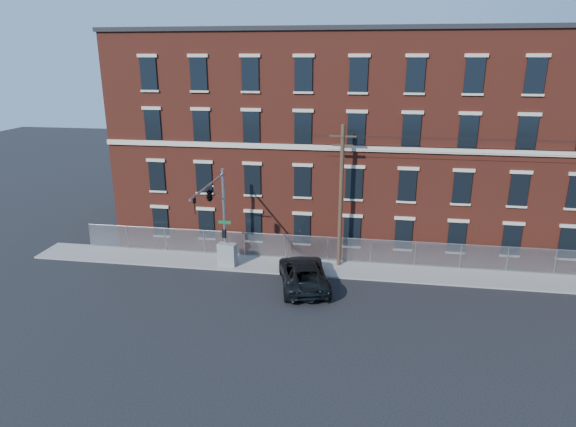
# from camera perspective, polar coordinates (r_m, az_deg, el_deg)

# --- Properties ---
(ground) EXTENTS (140.00, 140.00, 0.00)m
(ground) POSITION_cam_1_polar(r_m,az_deg,el_deg) (30.91, 1.46, -9.98)
(ground) COLOR black
(ground) RESTS_ON ground
(sidewalk) EXTENTS (65.00, 3.00, 0.12)m
(sidewalk) POSITION_cam_1_polar(r_m,az_deg,el_deg) (36.20, 21.91, -6.94)
(sidewalk) COLOR gray
(sidewalk) RESTS_ON ground
(mill_building) EXTENTS (55.30, 14.32, 16.30)m
(mill_building) POSITION_cam_1_polar(r_m,az_deg,el_deg) (42.43, 20.64, 8.13)
(mill_building) COLOR maroon
(mill_building) RESTS_ON ground
(chain_link_fence) EXTENTS (59.06, 0.06, 1.85)m
(chain_link_fence) POSITION_cam_1_polar(r_m,az_deg,el_deg) (36.99, 21.67, -4.71)
(chain_link_fence) COLOR #A5A8AD
(chain_link_fence) RESTS_ON ground
(traffic_signal_mast) EXTENTS (0.90, 6.75, 7.00)m
(traffic_signal_mast) POSITION_cam_1_polar(r_m,az_deg,el_deg) (32.12, -8.61, 1.27)
(traffic_signal_mast) COLOR #9EA0A5
(traffic_signal_mast) RESTS_ON ground
(utility_pole_near) EXTENTS (1.80, 0.28, 10.00)m
(utility_pole_near) POSITION_cam_1_polar(r_m,az_deg,el_deg) (34.02, 6.12, 2.20)
(utility_pole_near) COLOR #402F20
(utility_pole_near) RESTS_ON ground
(pickup_truck) EXTENTS (4.32, 6.78, 1.74)m
(pickup_truck) POSITION_cam_1_polar(r_m,az_deg,el_deg) (32.40, 1.79, -6.91)
(pickup_truck) COLOR black
(pickup_truck) RESTS_ON ground
(utility_cabinet) EXTENTS (1.39, 0.85, 1.63)m
(utility_cabinet) POSITION_cam_1_polar(r_m,az_deg,el_deg) (35.45, -7.01, -4.71)
(utility_cabinet) COLOR slate
(utility_cabinet) RESTS_ON sidewalk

